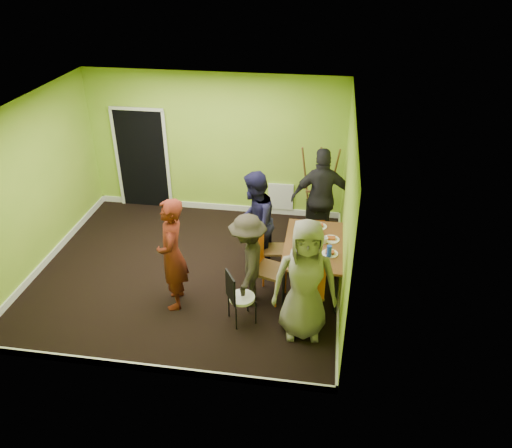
{
  "coord_description": "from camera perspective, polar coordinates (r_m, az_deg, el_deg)",
  "views": [
    {
      "loc": [
        2.15,
        -6.62,
        4.91
      ],
      "look_at": [
        1.14,
        0.0,
        1.03
      ],
      "focal_mm": 35.0,
      "sensor_mm": 36.0,
      "label": 1
    }
  ],
  "objects": [
    {
      "name": "plate_near_left",
      "position": [
        8.1,
        5.43,
        -0.87
      ],
      "size": [
        0.22,
        0.22,
        0.01
      ],
      "primitive_type": "cylinder",
      "color": "white",
      "rests_on": "dining_table"
    },
    {
      "name": "plate_far_front",
      "position": [
        7.38,
        6.48,
        -4.33
      ],
      "size": [
        0.23,
        0.23,
        0.01
      ],
      "primitive_type": "cylinder",
      "color": "white",
      "rests_on": "dining_table"
    },
    {
      "name": "ground",
      "position": [
        8.51,
        -7.65,
        -5.4
      ],
      "size": [
        5.0,
        5.0,
        0.0
      ],
      "primitive_type": "plane",
      "color": "black",
      "rests_on": "ground"
    },
    {
      "name": "blue_bottle",
      "position": [
        7.48,
        8.35,
        -3.12
      ],
      "size": [
        0.07,
        0.07,
        0.2
      ],
      "primitive_type": "cylinder",
      "color": "blue",
      "rests_on": "dining_table"
    },
    {
      "name": "person_back_end",
      "position": [
        8.82,
        7.52,
        2.95
      ],
      "size": [
        1.13,
        0.61,
        1.84
      ],
      "primitive_type": "imported",
      "rotation": [
        0.0,
        0.0,
        3.3
      ],
      "color": "black",
      "rests_on": "ground"
    },
    {
      "name": "glass_mid",
      "position": [
        7.93,
        5.21,
        -1.26
      ],
      "size": [
        0.07,
        0.07,
        0.09
      ],
      "primitive_type": "cylinder",
      "color": "black",
      "rests_on": "dining_table"
    },
    {
      "name": "chair_back_end",
      "position": [
        8.87,
        6.91,
        1.03
      ],
      "size": [
        0.41,
        0.47,
        0.89
      ],
      "rotation": [
        0.0,
        0.0,
        3.27
      ],
      "color": "orange",
      "rests_on": "ground"
    },
    {
      "name": "glass_back",
      "position": [
        8.07,
        7.31,
        -0.81
      ],
      "size": [
        0.06,
        0.06,
        0.09
      ],
      "primitive_type": "cylinder",
      "color": "black",
      "rests_on": "dining_table"
    },
    {
      "name": "chair_left_near",
      "position": [
        7.58,
        0.93,
        -4.41
      ],
      "size": [
        0.57,
        0.56,
        1.09
      ],
      "rotation": [
        0.0,
        0.0,
        -1.87
      ],
      "color": "orange",
      "rests_on": "ground"
    },
    {
      "name": "cup_a",
      "position": [
        7.69,
        5.72,
        -2.39
      ],
      "size": [
        0.11,
        0.11,
        0.09
      ],
      "primitive_type": "imported",
      "color": "white",
      "rests_on": "dining_table"
    },
    {
      "name": "plate_far_back",
      "position": [
        8.27,
        7.22,
        -0.27
      ],
      "size": [
        0.25,
        0.25,
        0.01
      ],
      "primitive_type": "cylinder",
      "color": "white",
      "rests_on": "dining_table"
    },
    {
      "name": "person_left_far",
      "position": [
        8.09,
        -0.18,
        0.18
      ],
      "size": [
        0.72,
        0.89,
        1.74
      ],
      "primitive_type": "imported",
      "rotation": [
        0.0,
        0.0,
        -1.65
      ],
      "color": "#181638",
      "rests_on": "ground"
    },
    {
      "name": "plate_near_right",
      "position": [
        7.45,
        4.69,
        -3.86
      ],
      "size": [
        0.22,
        0.22,
        0.01
      ],
      "primitive_type": "cylinder",
      "color": "white",
      "rests_on": "dining_table"
    },
    {
      "name": "chair_front_end",
      "position": [
        7.13,
        6.01,
        -7.48
      ],
      "size": [
        0.51,
        0.51,
        1.03
      ],
      "rotation": [
        0.0,
        0.0,
        0.23
      ],
      "color": "orange",
      "rests_on": "ground"
    },
    {
      "name": "chair_bentwood",
      "position": [
        7.16,
        -2.08,
        -8.12
      ],
      "size": [
        0.46,
        0.46,
        0.86
      ],
      "rotation": [
        0.0,
        0.0,
        -1.02
      ],
      "color": "black",
      "rests_on": "ground"
    },
    {
      "name": "room_walls",
      "position": [
        8.03,
        -8.2,
        0.55
      ],
      "size": [
        5.04,
        4.54,
        2.82
      ],
      "color": "#90C031",
      "rests_on": "ground"
    },
    {
      "name": "dining_table",
      "position": [
        7.83,
        6.58,
        -2.64
      ],
      "size": [
        0.9,
        1.5,
        0.75
      ],
      "color": "black",
      "rests_on": "ground"
    },
    {
      "name": "glass_front",
      "position": [
        7.38,
        6.99,
        -3.95
      ],
      "size": [
        0.07,
        0.07,
        0.1
      ],
      "primitive_type": "cylinder",
      "color": "black",
      "rests_on": "dining_table"
    },
    {
      "name": "chair_left_far",
      "position": [
        8.19,
        1.53,
        -2.4
      ],
      "size": [
        0.42,
        0.42,
        0.9
      ],
      "rotation": [
        0.0,
        0.0,
        -1.44
      ],
      "color": "orange",
      "rests_on": "ground"
    },
    {
      "name": "easel",
      "position": [
        9.24,
        7.14,
        3.82
      ],
      "size": [
        0.69,
        0.65,
        1.72
      ],
      "color": "brown",
      "rests_on": "ground"
    },
    {
      "name": "person_front_end",
      "position": [
        6.76,
        5.61,
        -6.42
      ],
      "size": [
        0.94,
        0.67,
        1.8
      ],
      "primitive_type": "imported",
      "rotation": [
        0.0,
        0.0,
        0.12
      ],
      "color": "gray",
      "rests_on": "ground"
    },
    {
      "name": "plate_wall_back",
      "position": [
        7.95,
        8.58,
        -1.75
      ],
      "size": [
        0.26,
        0.26,
        0.01
      ],
      "primitive_type": "cylinder",
      "color": "white",
      "rests_on": "dining_table"
    },
    {
      "name": "thermos",
      "position": [
        7.76,
        6.04,
        -1.43
      ],
      "size": [
        0.06,
        0.06,
        0.24
      ],
      "primitive_type": "cylinder",
      "color": "white",
      "rests_on": "dining_table"
    },
    {
      "name": "orange_bottle",
      "position": [
        7.89,
        5.62,
        -1.49
      ],
      "size": [
        0.03,
        0.03,
        0.08
      ],
      "primitive_type": "cylinder",
      "color": "orange",
      "rests_on": "dining_table"
    },
    {
      "name": "person_left_near",
      "position": [
        7.36,
        -0.93,
        -4.25
      ],
      "size": [
        0.63,
        1.01,
        1.51
      ],
      "primitive_type": "imported",
      "rotation": [
        0.0,
        0.0,
        -1.5
      ],
      "color": "#2B261D",
      "rests_on": "ground"
    },
    {
      "name": "cup_b",
      "position": [
        7.82,
        7.83,
        -1.86
      ],
      "size": [
        0.11,
        0.11,
        0.1
      ],
      "primitive_type": "imported",
      "color": "white",
      "rests_on": "dining_table"
    },
    {
      "name": "plate_wall_front",
      "position": [
        7.6,
        8.44,
        -3.35
      ],
      "size": [
        0.25,
        0.25,
        0.01
      ],
      "primitive_type": "cylinder",
      "color": "white",
      "rests_on": "dining_table"
    },
    {
      "name": "person_standing",
      "position": [
        7.36,
        -9.56,
        -3.47
      ],
      "size": [
        0.55,
        0.72,
        1.77
      ],
      "primitive_type": "imported",
      "rotation": [
        0.0,
        0.0,
        -1.36
      ],
      "color": "#53180E",
      "rests_on": "ground"
    }
  ]
}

